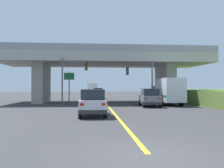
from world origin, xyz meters
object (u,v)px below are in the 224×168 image
box_truck (168,91)px  traffic_signal_farside (71,75)px  suv_lead (93,102)px  highway_sign (69,80)px  sedan_oncoming (98,93)px  semi_truck_distant (92,89)px  suv_crossing (150,98)px  traffic_signal_nearside (143,77)px

box_truck → traffic_signal_farside: (-11.87, 0.69, 2.03)m
suv_lead → highway_sign: highway_sign is taller
box_truck → sedan_oncoming: size_ratio=1.45×
traffic_signal_farside → semi_truck_distant: 30.62m
semi_truck_distant → suv_crossing: bearing=-79.2°
traffic_signal_farside → semi_truck_distant: size_ratio=0.81×
traffic_signal_nearside → semi_truck_distant: (-6.10, 31.35, -1.79)m
box_truck → semi_truck_distant: box_truck is taller
traffic_signal_nearside → semi_truck_distant: traffic_signal_nearside is taller
suv_crossing → traffic_signal_nearside: 3.20m
traffic_signal_nearside → traffic_signal_farside: size_ratio=0.94×
traffic_signal_farside → suv_crossing: bearing=-18.5°
semi_truck_distant → highway_sign: bearing=-96.4°
traffic_signal_nearside → suv_lead: bearing=-121.4°
sedan_oncoming → traffic_signal_nearside: (5.05, -16.70, 2.39)m
suv_crossing → traffic_signal_nearside: size_ratio=0.82×
box_truck → highway_sign: size_ratio=1.62×
suv_lead → traffic_signal_farside: bearing=103.6°
suv_lead → semi_truck_distant: bearing=90.0°
suv_crossing → sedan_oncoming: same height
traffic_signal_farside → highway_sign: bearing=99.7°
box_truck → traffic_signal_nearside: traffic_signal_nearside is taller
sedan_oncoming → suv_crossing: bearing=-74.2°
suv_lead → highway_sign: size_ratio=1.05×
sedan_oncoming → semi_truck_distant: (-1.05, 14.65, 0.60)m
box_truck → sedan_oncoming: 18.40m
suv_crossing → highway_sign: highway_sign is taller
suv_lead → box_truck: 13.79m
traffic_signal_nearside → traffic_signal_farside: traffic_signal_farside is taller
sedan_oncoming → traffic_signal_farside: traffic_signal_farside is taller
box_truck → semi_truck_distant: size_ratio=0.97×
box_truck → traffic_signal_farside: traffic_signal_farside is taller
box_truck → highway_sign: (-12.32, 3.33, 1.40)m
box_truck → sedan_oncoming: box_truck is taller
sedan_oncoming → traffic_signal_nearside: bearing=-73.2°
semi_truck_distant → suv_lead: bearing=-90.0°
suv_crossing → highway_sign: bearing=153.9°
box_truck → traffic_signal_farside: size_ratio=1.20×
suv_lead → sedan_oncoming: bearing=87.7°
box_truck → semi_truck_distant: bearing=106.5°
box_truck → highway_sign: 12.83m
suv_lead → highway_sign: (-3.10, 13.56, 2.07)m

